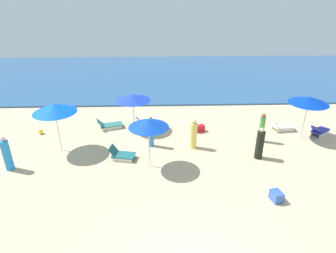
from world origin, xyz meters
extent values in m
cube|color=#2A5488|center=(0.00, 22.10, 0.06)|extent=(60.00, 15.81, 0.12)
cylinder|color=silver|center=(7.21, 9.16, 1.03)|extent=(0.05, 0.05, 2.06)
cone|color=#0633B1|center=(7.21, 9.16, 2.25)|extent=(2.11, 2.11, 0.38)
cube|color=silver|center=(8.56, 9.20, 0.13)|extent=(0.88, 0.63, 0.26)
cube|color=silver|center=(8.28, 9.60, 0.13)|extent=(0.88, 0.63, 0.26)
cube|color=#353CBB|center=(8.42, 9.40, 0.29)|extent=(1.29, 1.15, 0.06)
cube|color=#353CBB|center=(7.98, 9.09, 0.50)|extent=(0.66, 0.69, 0.45)
cube|color=silver|center=(6.54, 9.80, 0.12)|extent=(1.10, 0.13, 0.23)
cube|color=silver|center=(6.49, 10.37, 0.12)|extent=(1.10, 0.13, 0.23)
cube|color=white|center=(6.51, 10.09, 0.26)|extent=(1.28, 0.78, 0.06)
cube|color=white|center=(5.95, 10.04, 0.49)|extent=(0.35, 0.66, 0.47)
cylinder|color=silver|center=(-1.37, 6.45, 1.04)|extent=(0.05, 0.05, 2.08)
cone|color=#0F3FB2|center=(-1.37, 6.45, 2.25)|extent=(1.85, 1.85, 0.35)
cube|color=silver|center=(-2.75, 6.86, 0.09)|extent=(0.99, 0.23, 0.19)
cube|color=silver|center=(-2.64, 7.42, 0.09)|extent=(0.99, 0.23, 0.19)
cube|color=#1F6366|center=(-2.69, 7.14, 0.22)|extent=(1.22, 0.88, 0.06)
cube|color=#1F6366|center=(-3.19, 7.24, 0.43)|extent=(0.46, 0.69, 0.45)
cylinder|color=silver|center=(-2.41, 10.61, 0.91)|extent=(0.05, 0.05, 1.81)
cone|color=blue|center=(-2.41, 10.61, 1.99)|extent=(2.08, 2.08, 0.35)
cube|color=silver|center=(-3.72, 10.46, 0.09)|extent=(1.16, 0.39, 0.18)
cube|color=silver|center=(-3.88, 10.98, 0.09)|extent=(1.16, 0.39, 0.18)
cube|color=#2F746E|center=(-3.80, 10.72, 0.21)|extent=(1.47, 1.01, 0.06)
cube|color=#2F746E|center=(-4.39, 10.54, 0.42)|extent=(0.60, 0.71, 0.45)
cube|color=silver|center=(-1.55, 11.14, 0.09)|extent=(1.19, 0.41, 0.18)
cube|color=silver|center=(-1.69, 11.61, 0.09)|extent=(1.19, 0.41, 0.18)
cube|color=silver|center=(-1.62, 11.38, 0.21)|extent=(1.48, 0.96, 0.06)
cube|color=silver|center=(-2.23, 11.19, 0.40)|extent=(0.53, 0.64, 0.41)
cylinder|color=silver|center=(-6.05, 8.12, 1.08)|extent=(0.05, 0.05, 2.16)
cone|color=blue|center=(-6.05, 8.12, 2.39)|extent=(2.16, 2.16, 0.45)
cylinder|color=black|center=(4.05, 7.02, 0.73)|extent=(0.49, 0.49, 1.46)
sphere|color=beige|center=(4.05, 7.02, 1.56)|extent=(0.23, 0.23, 0.23)
cylinder|color=#2887D7|center=(-7.95, 6.40, 0.76)|extent=(0.53, 0.53, 1.52)
sphere|color=beige|center=(-7.95, 6.40, 1.62)|extent=(0.22, 0.22, 0.22)
cylinder|color=#519F4B|center=(4.70, 8.74, 0.72)|extent=(0.42, 0.42, 1.43)
sphere|color=#8F603D|center=(4.70, 8.74, 1.55)|extent=(0.26, 0.26, 0.26)
cylinder|color=#E7D45B|center=(0.90, 8.17, 0.70)|extent=(0.46, 0.46, 1.41)
sphere|color=beige|center=(0.90, 8.17, 1.52)|extent=(0.25, 0.25, 0.25)
cylinder|color=#3482C6|center=(-1.34, 8.43, 0.75)|extent=(0.36, 0.36, 1.49)
sphere|color=#916B4A|center=(-1.34, 8.43, 1.59)|extent=(0.22, 0.22, 0.22)
cube|color=red|center=(1.50, 10.06, 0.20)|extent=(0.62, 0.52, 0.40)
cube|color=blue|center=(3.77, 3.77, 0.21)|extent=(0.49, 0.59, 0.42)
sphere|color=yellow|center=(-7.82, 10.06, 0.14)|extent=(0.29, 0.29, 0.29)
camera|label=1|loc=(-0.90, -5.52, 7.84)|focal=31.50mm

